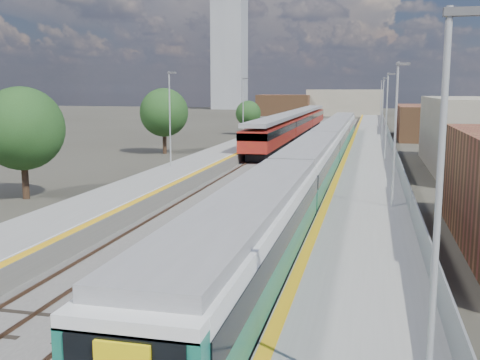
% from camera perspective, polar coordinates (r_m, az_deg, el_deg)
% --- Properties ---
extents(ground, '(320.00, 320.00, 0.00)m').
position_cam_1_polar(ground, '(58.84, 7.85, 2.16)').
color(ground, '#47443A').
rests_on(ground, ground).
extents(ballast_bed, '(10.50, 155.00, 0.06)m').
position_cam_1_polar(ballast_bed, '(61.55, 5.99, 2.53)').
color(ballast_bed, '#565451').
rests_on(ballast_bed, ground).
extents(tracks, '(8.96, 160.00, 0.17)m').
position_cam_1_polar(tracks, '(63.12, 6.72, 2.75)').
color(tracks, '#4C3323').
rests_on(tracks, ground).
extents(platform_right, '(4.70, 155.00, 8.52)m').
position_cam_1_polar(platform_right, '(61.00, 13.03, 2.76)').
color(platform_right, slate).
rests_on(platform_right, ground).
extents(platform_left, '(4.30, 155.00, 8.52)m').
position_cam_1_polar(platform_left, '(62.69, -0.19, 3.15)').
color(platform_left, slate).
rests_on(platform_left, ground).
extents(buildings, '(72.00, 185.50, 40.00)m').
position_cam_1_polar(buildings, '(148.66, 4.18, 10.58)').
color(buildings, brown).
rests_on(buildings, ground).
extents(green_train, '(2.78, 77.57, 3.07)m').
position_cam_1_polar(green_train, '(47.35, 8.42, 3.07)').
color(green_train, black).
rests_on(green_train, ground).
extents(red_train, '(3.00, 60.85, 3.79)m').
position_cam_1_polar(red_train, '(82.62, 5.64, 5.78)').
color(red_train, black).
rests_on(red_train, ground).
extents(tree_a, '(5.42, 5.42, 7.34)m').
position_cam_1_polar(tree_a, '(39.05, -21.26, 4.88)').
color(tree_a, '#382619').
rests_on(tree_a, ground).
extents(tree_b, '(5.36, 5.36, 7.27)m').
position_cam_1_polar(tree_b, '(63.13, -7.73, 6.81)').
color(tree_b, '#382619').
rests_on(tree_b, ground).
extents(tree_c, '(3.95, 3.95, 5.36)m').
position_cam_1_polar(tree_c, '(88.70, 0.84, 6.78)').
color(tree_c, '#382619').
rests_on(tree_c, ground).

